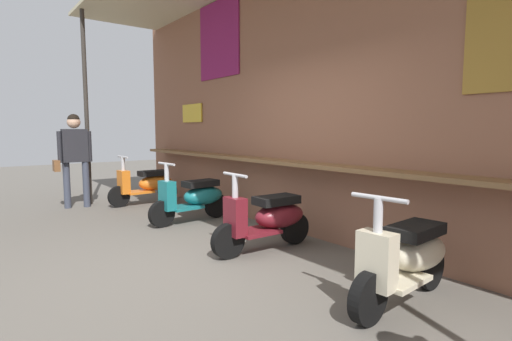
{
  "coord_description": "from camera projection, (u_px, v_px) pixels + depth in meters",
  "views": [
    {
      "loc": [
        3.62,
        -1.86,
        1.45
      ],
      "look_at": [
        -0.54,
        1.33,
        0.91
      ],
      "focal_mm": 27.28,
      "sensor_mm": 36.0,
      "label": 1
    }
  ],
  "objects": [
    {
      "name": "ground_plane",
      "position": [
        188.0,
        267.0,
        4.14
      ],
      "size": [
        29.2,
        29.2,
        0.0
      ],
      "primitive_type": "plane",
      "color": "#605B54"
    },
    {
      "name": "market_stall_facade",
      "position": [
        316.0,
        77.0,
        5.08
      ],
      "size": [
        10.43,
        2.1,
        3.97
      ],
      "color": "#8C5B44",
      "rests_on": "ground_plane"
    },
    {
      "name": "scooter_orange",
      "position": [
        148.0,
        184.0,
        7.69
      ],
      "size": [
        0.46,
        1.4,
        0.97
      ],
      "rotation": [
        0.0,
        0.0,
        -1.54
      ],
      "color": "orange",
      "rests_on": "ground_plane"
    },
    {
      "name": "scooter_teal",
      "position": [
        195.0,
        197.0,
        6.18
      ],
      "size": [
        0.49,
        1.4,
        0.97
      ],
      "rotation": [
        0.0,
        0.0,
        -1.5
      ],
      "color": "#197075",
      "rests_on": "ground_plane"
    },
    {
      "name": "scooter_maroon",
      "position": [
        269.0,
        218.0,
        4.72
      ],
      "size": [
        0.46,
        1.4,
        0.97
      ],
      "rotation": [
        0.0,
        0.0,
        -1.61
      ],
      "color": "maroon",
      "rests_on": "ground_plane"
    },
    {
      "name": "scooter_cream",
      "position": [
        408.0,
        257.0,
        3.27
      ],
      "size": [
        0.49,
        1.4,
        0.97
      ],
      "rotation": [
        0.0,
        0.0,
        -1.51
      ],
      "color": "beige",
      "rests_on": "ground_plane"
    },
    {
      "name": "shopper_with_handbag",
      "position": [
        74.0,
        150.0,
        7.21
      ],
      "size": [
        0.27,
        0.68,
        1.75
      ],
      "rotation": [
        0.0,
        0.0,
        -0.06
      ],
      "color": "#383D4C",
      "rests_on": "ground_plane"
    }
  ]
}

